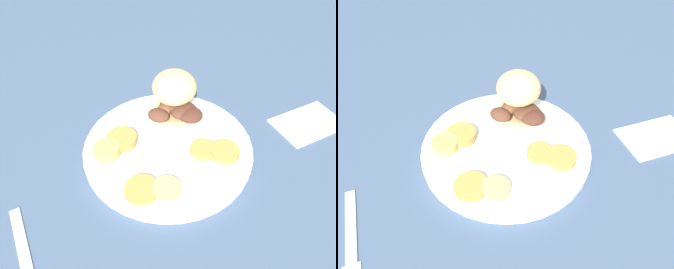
% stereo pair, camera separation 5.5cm
% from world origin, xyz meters
% --- Properties ---
extents(ground_plane, '(4.00, 4.00, 0.00)m').
position_xyz_m(ground_plane, '(0.00, 0.00, 0.00)').
color(ground_plane, '#3D5170').
extents(dinner_plate, '(0.29, 0.29, 0.02)m').
position_xyz_m(dinner_plate, '(0.00, 0.00, 0.01)').
color(dinner_plate, white).
rests_on(dinner_plate, ground_plane).
extents(sandwich, '(0.11, 0.11, 0.09)m').
position_xyz_m(sandwich, '(0.07, -0.04, 0.06)').
color(sandwich, tan).
rests_on(sandwich, dinner_plate).
extents(potato_round_0, '(0.05, 0.05, 0.02)m').
position_xyz_m(potato_round_0, '(0.03, 0.07, 0.02)').
color(potato_round_0, '#BC8942').
rests_on(potato_round_0, dinner_plate).
extents(potato_round_1, '(0.05, 0.05, 0.01)m').
position_xyz_m(potato_round_1, '(-0.05, -0.08, 0.02)').
color(potato_round_1, '#BC8942').
rests_on(potato_round_1, dinner_plate).
extents(potato_round_2, '(0.05, 0.05, 0.02)m').
position_xyz_m(potato_round_2, '(0.01, 0.10, 0.02)').
color(potato_round_2, tan).
rests_on(potato_round_2, dinner_plate).
extents(potato_round_3, '(0.05, 0.05, 0.01)m').
position_xyz_m(potato_round_3, '(-0.03, -0.05, 0.02)').
color(potato_round_3, '#BC8942').
rests_on(potato_round_3, dinner_plate).
extents(potato_round_4, '(0.04, 0.04, 0.01)m').
position_xyz_m(potato_round_4, '(-0.09, 0.03, 0.02)').
color(potato_round_4, '#DBB766').
rests_on(potato_round_4, dinner_plate).
extents(potato_round_5, '(0.05, 0.05, 0.01)m').
position_xyz_m(potato_round_5, '(-0.08, 0.07, 0.02)').
color(potato_round_5, '#BC8942').
rests_on(potato_round_5, dinner_plate).
extents(fork, '(0.17, 0.05, 0.00)m').
position_xyz_m(fork, '(-0.13, 0.25, 0.00)').
color(fork, silver).
rests_on(fork, ground_plane).
extents(napkin, '(0.10, 0.14, 0.01)m').
position_xyz_m(napkin, '(-0.02, -0.28, 0.00)').
color(napkin, white).
rests_on(napkin, ground_plane).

